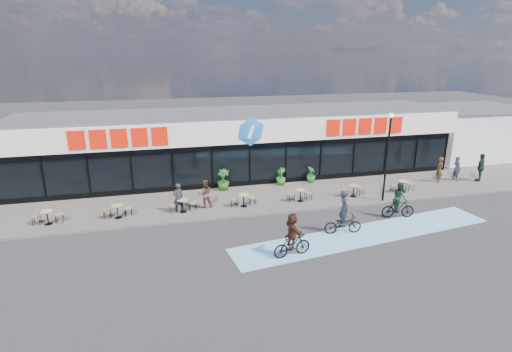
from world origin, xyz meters
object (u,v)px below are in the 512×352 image
at_px(bistro_set_0, 48,215).
at_px(pedestrian_c, 481,167).
at_px(lamp_post, 388,150).
at_px(pedestrian_a, 439,170).
at_px(potted_plant_right, 311,175).
at_px(cyclist_b, 399,203).
at_px(potted_plant_left, 223,180).
at_px(patron_left, 178,198).
at_px(patron_right, 205,194).
at_px(potted_plant_mid, 281,176).
at_px(cyclist_a, 343,219).
at_px(pedestrian_b, 457,168).

bearing_deg(bistro_set_0, pedestrian_c, 1.35).
xyz_separation_m(lamp_post, pedestrian_c, (8.45, 1.78, -2.15)).
bearing_deg(pedestrian_a, potted_plant_right, -88.07).
bearing_deg(pedestrian_a, cyclist_b, -37.28).
bearing_deg(pedestrian_c, bistro_set_0, -38.21).
distance_m(lamp_post, potted_plant_left, 10.22).
height_order(patron_left, cyclist_b, cyclist_b).
xyz_separation_m(lamp_post, bistro_set_0, (-18.74, 1.14, -2.67)).
height_order(bistro_set_0, patron_right, patron_right).
bearing_deg(patron_left, pedestrian_c, 160.27).
bearing_deg(patron_left, potted_plant_mid, -177.38).
distance_m(patron_right, cyclist_a, 7.91).
bearing_deg(potted_plant_right, patron_left, -161.08).
bearing_deg(pedestrian_b, patron_right, 94.00).
xyz_separation_m(lamp_post, potted_plant_left, (-9.01, 4.16, -2.44)).
height_order(potted_plant_right, pedestrian_a, pedestrian_a).
distance_m(lamp_post, potted_plant_right, 5.83).
xyz_separation_m(patron_right, pedestrian_a, (16.06, 0.83, 0.05)).
bearing_deg(lamp_post, patron_right, 172.25).
relative_size(pedestrian_a, cyclist_a, 0.77).
distance_m(pedestrian_a, pedestrian_c, 2.94).
height_order(patron_right, pedestrian_c, pedestrian_c).
distance_m(pedestrian_c, cyclist_a, 13.71).
height_order(bistro_set_0, cyclist_b, cyclist_b).
height_order(pedestrian_a, pedestrian_c, pedestrian_c).
bearing_deg(potted_plant_mid, patron_right, -152.22).
xyz_separation_m(potted_plant_left, potted_plant_right, (6.07, 0.15, -0.14)).
distance_m(patron_left, patron_right, 1.54).
bearing_deg(patron_left, patron_right, 167.32).
relative_size(pedestrian_a, cyclist_b, 0.87).
bearing_deg(patron_right, patron_left, 5.62).
height_order(lamp_post, bistro_set_0, lamp_post).
distance_m(cyclist_a, cyclist_b, 3.92).
distance_m(potted_plant_mid, pedestrian_b, 12.24).
relative_size(patron_left, cyclist_a, 0.73).
distance_m(patron_right, pedestrian_c, 18.97).
relative_size(bistro_set_0, patron_right, 0.93).
xyz_separation_m(potted_plant_right, cyclist_a, (-1.30, -7.70, 0.11)).
distance_m(patron_left, pedestrian_c, 20.49).
height_order(bistro_set_0, patron_left, patron_left).
relative_size(potted_plant_left, cyclist_b, 0.68).
bearing_deg(pedestrian_c, cyclist_b, -14.93).
distance_m(pedestrian_a, cyclist_b, 7.57).
bearing_deg(potted_plant_mid, potted_plant_left, -178.26).
bearing_deg(potted_plant_left, potted_plant_mid, 1.74).
bearing_deg(patron_left, potted_plant_right, 177.56).
height_order(bistro_set_0, cyclist_a, cyclist_a).
xyz_separation_m(potted_plant_mid, patron_right, (-5.42, -2.85, 0.24)).
bearing_deg(patron_right, cyclist_a, 139.39).
bearing_deg(cyclist_b, pedestrian_c, 24.64).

